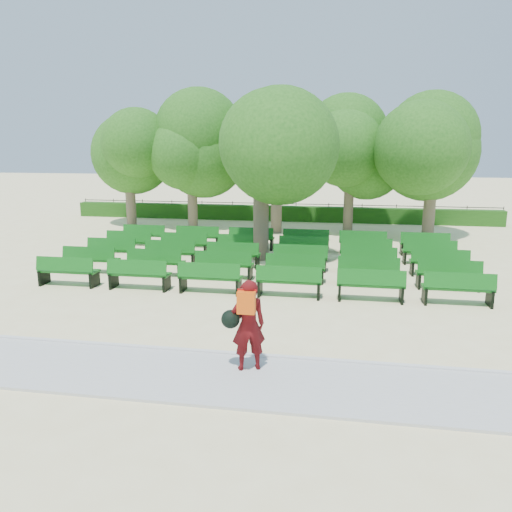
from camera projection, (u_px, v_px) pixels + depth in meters
The scene contains 9 objects.
ground at pixel (228, 280), 17.25m from camera, with size 120.00×120.00×0.00m, color beige.
paving at pixel (146, 373), 10.12m from camera, with size 30.00×2.20×0.06m, color #BABBB6.
curb at pixel (166, 349), 11.22m from camera, with size 30.00×0.12×0.10m, color silver.
hedge at pixel (279, 213), 30.61m from camera, with size 26.00×0.70×0.90m, color #1F5014.
fence at pixel (280, 220), 31.09m from camera, with size 26.00×0.10×1.02m, color black, non-canonical shape.
tree_line at pixel (270, 231), 26.86m from camera, with size 21.80×6.80×7.04m, color #2B671B, non-canonical shape.
bench_array at pixel (267, 266), 18.79m from camera, with size 2.03×0.77×1.25m.
tree_among at pixel (261, 144), 19.30m from camera, with size 4.69×4.69×6.74m.
person at pixel (247, 324), 10.02m from camera, with size 0.95×0.67×1.89m.
Camera 1 is at (3.80, -16.24, 4.55)m, focal length 35.00 mm.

